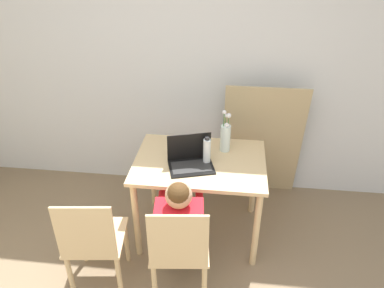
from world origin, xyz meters
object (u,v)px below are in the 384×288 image
(laptop, at_px, (190,158))
(chair_spare, at_px, (94,242))
(flower_vase, at_px, (225,136))
(chair_occupied, at_px, (179,250))
(water_bottle, at_px, (207,151))
(person_seated, at_px, (180,220))

(laptop, bearing_deg, chair_spare, -152.42)
(laptop, bearing_deg, flower_vase, 27.34)
(chair_spare, bearing_deg, laptop, -142.65)
(chair_occupied, distance_m, water_bottle, 0.76)
(chair_spare, xyz_separation_m, water_bottle, (0.73, 0.63, 0.40))
(laptop, distance_m, water_bottle, 0.14)
(chair_occupied, xyz_separation_m, person_seated, (-0.01, 0.12, 0.16))
(chair_occupied, xyz_separation_m, flower_vase, (0.26, 0.83, 0.43))
(chair_occupied, height_order, flower_vase, flower_vase)
(laptop, xyz_separation_m, water_bottle, (0.12, 0.04, 0.05))
(water_bottle, bearing_deg, flower_vase, 56.47)
(laptop, bearing_deg, person_seated, -108.56)
(chair_occupied, distance_m, person_seated, 0.20)
(person_seated, height_order, flower_vase, flower_vase)
(laptop, relative_size, water_bottle, 1.70)
(person_seated, xyz_separation_m, water_bottle, (0.14, 0.51, 0.25))
(flower_vase, bearing_deg, water_bottle, -123.53)
(person_seated, height_order, laptop, laptop)
(chair_occupied, relative_size, chair_spare, 1.00)
(chair_spare, distance_m, flower_vase, 1.27)
(chair_occupied, bearing_deg, person_seated, -90.00)
(chair_occupied, height_order, laptop, laptop)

